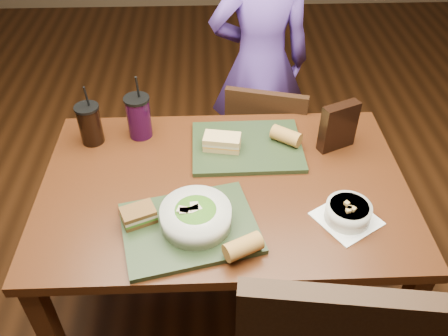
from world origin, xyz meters
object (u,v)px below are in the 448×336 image
at_px(dining_table, 224,201).
at_px(cup_berry, 139,117).
at_px(diner, 260,64).
at_px(chair_far, 261,148).
at_px(tray_near, 190,228).
at_px(baguette_far, 286,136).
at_px(tray_far, 247,146).
at_px(sandwich_far, 222,142).
at_px(salad_bowl, 196,216).
at_px(baguette_near, 243,247).
at_px(sandwich_near, 139,215).
at_px(cup_cola, 90,124).
at_px(soup_bowl, 348,212).
at_px(chip_bag, 338,126).

distance_m(dining_table, cup_berry, 0.47).
bearing_deg(cup_berry, diner, 49.39).
height_order(chair_far, tray_near, chair_far).
height_order(chair_far, baguette_far, chair_far).
bearing_deg(tray_far, sandwich_far, -171.12).
height_order(dining_table, diner, diner).
height_order(salad_bowl, baguette_far, salad_bowl).
height_order(chair_far, baguette_near, chair_far).
bearing_deg(sandwich_near, tray_far, 45.49).
bearing_deg(baguette_far, tray_near, -130.67).
relative_size(tray_near, cup_cola, 1.67).
bearing_deg(soup_bowl, baguette_far, 110.37).
bearing_deg(sandwich_near, salad_bowl, -6.87).
bearing_deg(dining_table, soup_bowl, -25.83).
bearing_deg(tray_far, chair_far, 74.28).
bearing_deg(cup_berry, soup_bowl, -34.38).
height_order(diner, soup_bowl, diner).
xyz_separation_m(soup_bowl, baguette_far, (-0.15, 0.40, 0.01)).
bearing_deg(sandwich_near, chair_far, 57.38).
height_order(tray_near, chip_bag, chip_bag).
relative_size(cup_berry, chip_bag, 1.41).
distance_m(salad_bowl, chip_bag, 0.67).
xyz_separation_m(dining_table, soup_bowl, (0.39, -0.19, 0.12)).
relative_size(dining_table, tray_far, 3.10).
bearing_deg(baguette_far, sandwich_near, -143.19).
bearing_deg(soup_bowl, diner, 98.87).
relative_size(soup_bowl, sandwich_near, 1.97).
relative_size(tray_near, baguette_near, 3.63).
distance_m(tray_near, chip_bag, 0.70).
relative_size(soup_bowl, cup_cola, 0.98).
relative_size(baguette_near, baguette_far, 1.00).
xyz_separation_m(diner, tray_near, (-0.34, -1.15, 0.05)).
distance_m(diner, cup_berry, 0.84).
height_order(sandwich_far, cup_berry, cup_berry).
xyz_separation_m(tray_near, salad_bowl, (0.02, 0.01, 0.05)).
distance_m(chair_far, baguette_far, 0.49).
distance_m(tray_far, sandwich_near, 0.54).
bearing_deg(sandwich_far, chip_bag, 1.85).
height_order(tray_far, sandwich_far, sandwich_far).
height_order(salad_bowl, sandwich_near, salad_bowl).
height_order(diner, cup_berry, diner).
height_order(diner, salad_bowl, diner).
relative_size(tray_near, salad_bowl, 1.87).
distance_m(chair_far, cup_cola, 0.85).
distance_m(chair_far, soup_bowl, 0.84).
bearing_deg(chip_bag, sandwich_near, -176.12).
bearing_deg(baguette_near, dining_table, 97.53).
height_order(soup_bowl, sandwich_far, same).
height_order(tray_near, cup_berry, cup_berry).
xyz_separation_m(tray_near, cup_cola, (-0.39, 0.48, 0.07)).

